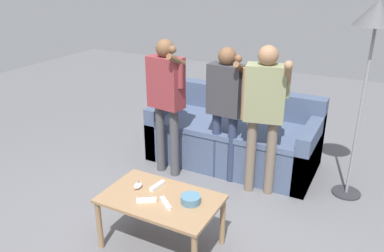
{
  "coord_description": "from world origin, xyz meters",
  "views": [
    {
      "loc": [
        1.47,
        -2.31,
        2.13
      ],
      "look_at": [
        0.03,
        0.44,
        0.85
      ],
      "focal_mm": 36.19,
      "sensor_mm": 36.0,
      "label": 1
    }
  ],
  "objects_px": {
    "game_remote_nunchuk": "(138,186)",
    "snack_bowl": "(191,199)",
    "floor_lamp": "(376,26)",
    "player_center": "(226,100)",
    "player_right": "(265,105)",
    "game_remote_wand_near": "(157,186)",
    "game_remote_wand_far": "(165,203)",
    "player_left": "(166,93)",
    "couch": "(234,137)",
    "game_remote_wand_spare": "(146,200)",
    "coffee_table": "(161,204)"
  },
  "relations": [
    {
      "from": "couch",
      "to": "game_remote_nunchuk",
      "type": "distance_m",
      "value": 1.67
    },
    {
      "from": "game_remote_wand_near",
      "to": "couch",
      "type": "bearing_deg",
      "value": 88.05
    },
    {
      "from": "snack_bowl",
      "to": "game_remote_wand_near",
      "type": "height_order",
      "value": "snack_bowl"
    },
    {
      "from": "game_remote_nunchuk",
      "to": "player_center",
      "type": "relative_size",
      "value": 0.06
    },
    {
      "from": "snack_bowl",
      "to": "player_left",
      "type": "distance_m",
      "value": 1.4
    },
    {
      "from": "floor_lamp",
      "to": "couch",
      "type": "bearing_deg",
      "value": 173.33
    },
    {
      "from": "couch",
      "to": "player_center",
      "type": "bearing_deg",
      "value": -82.83
    },
    {
      "from": "snack_bowl",
      "to": "player_center",
      "type": "relative_size",
      "value": 0.11
    },
    {
      "from": "player_right",
      "to": "game_remote_wand_near",
      "type": "bearing_deg",
      "value": -116.94
    },
    {
      "from": "couch",
      "to": "player_center",
      "type": "height_order",
      "value": "player_center"
    },
    {
      "from": "game_remote_nunchuk",
      "to": "floor_lamp",
      "type": "relative_size",
      "value": 0.05
    },
    {
      "from": "player_left",
      "to": "game_remote_wand_near",
      "type": "distance_m",
      "value": 1.17
    },
    {
      "from": "game_remote_wand_spare",
      "to": "coffee_table",
      "type": "bearing_deg",
      "value": 58.41
    },
    {
      "from": "player_right",
      "to": "player_center",
      "type": "bearing_deg",
      "value": 169.8
    },
    {
      "from": "game_remote_nunchuk",
      "to": "player_right",
      "type": "bearing_deg",
      "value": 59.48
    },
    {
      "from": "snack_bowl",
      "to": "player_right",
      "type": "relative_size",
      "value": 0.1
    },
    {
      "from": "game_remote_nunchuk",
      "to": "player_center",
      "type": "xyz_separation_m",
      "value": [
        0.24,
        1.21,
        0.41
      ]
    },
    {
      "from": "game_remote_nunchuk",
      "to": "game_remote_wand_near",
      "type": "bearing_deg",
      "value": 31.68
    },
    {
      "from": "coffee_table",
      "to": "game_remote_nunchuk",
      "type": "xyz_separation_m",
      "value": [
        -0.24,
        0.03,
        0.08
      ]
    },
    {
      "from": "snack_bowl",
      "to": "game_remote_wand_spare",
      "type": "distance_m",
      "value": 0.34
    },
    {
      "from": "player_right",
      "to": "game_remote_wand_spare",
      "type": "relative_size",
      "value": 10.08
    },
    {
      "from": "floor_lamp",
      "to": "player_center",
      "type": "height_order",
      "value": "floor_lamp"
    },
    {
      "from": "floor_lamp",
      "to": "game_remote_wand_far",
      "type": "distance_m",
      "value": 2.3
    },
    {
      "from": "coffee_table",
      "to": "player_left",
      "type": "relative_size",
      "value": 0.62
    },
    {
      "from": "coffee_table",
      "to": "player_left",
      "type": "distance_m",
      "value": 1.34
    },
    {
      "from": "game_remote_nunchuk",
      "to": "game_remote_wand_far",
      "type": "bearing_deg",
      "value": -17.6
    },
    {
      "from": "game_remote_wand_spare",
      "to": "game_remote_wand_near",
      "type": "bearing_deg",
      "value": 100.13
    },
    {
      "from": "player_left",
      "to": "game_remote_wand_far",
      "type": "distance_m",
      "value": 1.41
    },
    {
      "from": "snack_bowl",
      "to": "player_center",
      "type": "distance_m",
      "value": 1.29
    },
    {
      "from": "player_right",
      "to": "game_remote_wand_near",
      "type": "xyz_separation_m",
      "value": [
        -0.53,
        -1.05,
        -0.46
      ]
    },
    {
      "from": "game_remote_nunchuk",
      "to": "snack_bowl",
      "type": "bearing_deg",
      "value": 1.69
    },
    {
      "from": "couch",
      "to": "game_remote_wand_far",
      "type": "xyz_separation_m",
      "value": [
        0.14,
        -1.75,
        0.17
      ]
    },
    {
      "from": "player_left",
      "to": "player_right",
      "type": "distance_m",
      "value": 1.03
    },
    {
      "from": "couch",
      "to": "snack_bowl",
      "type": "relative_size",
      "value": 12.17
    },
    {
      "from": "game_remote_wand_near",
      "to": "game_remote_wand_spare",
      "type": "xyz_separation_m",
      "value": [
        0.04,
        -0.22,
        0.0
      ]
    },
    {
      "from": "coffee_table",
      "to": "game_remote_wand_near",
      "type": "height_order",
      "value": "game_remote_wand_near"
    },
    {
      "from": "game_remote_wand_far",
      "to": "game_remote_wand_spare",
      "type": "relative_size",
      "value": 1.01
    },
    {
      "from": "floor_lamp",
      "to": "player_center",
      "type": "xyz_separation_m",
      "value": [
        -1.23,
        -0.29,
        -0.77
      ]
    },
    {
      "from": "couch",
      "to": "game_remote_wand_near",
      "type": "relative_size",
      "value": 11.22
    },
    {
      "from": "player_right",
      "to": "floor_lamp",
      "type": "bearing_deg",
      "value": 24.48
    },
    {
      "from": "player_left",
      "to": "player_right",
      "type": "bearing_deg",
      "value": 4.95
    },
    {
      "from": "game_remote_wand_near",
      "to": "game_remote_wand_spare",
      "type": "distance_m",
      "value": 0.22
    },
    {
      "from": "game_remote_nunchuk",
      "to": "player_left",
      "type": "relative_size",
      "value": 0.06
    },
    {
      "from": "player_left",
      "to": "game_remote_nunchuk",
      "type": "bearing_deg",
      "value": -71.34
    },
    {
      "from": "floor_lamp",
      "to": "game_remote_wand_near",
      "type": "xyz_separation_m",
      "value": [
        -1.34,
        -1.42,
        -1.19
      ]
    },
    {
      "from": "player_right",
      "to": "player_left",
      "type": "bearing_deg",
      "value": -175.05
    },
    {
      "from": "coffee_table",
      "to": "snack_bowl",
      "type": "distance_m",
      "value": 0.26
    },
    {
      "from": "game_remote_nunchuk",
      "to": "game_remote_wand_spare",
      "type": "xyz_separation_m",
      "value": [
        0.17,
        -0.13,
        -0.01
      ]
    },
    {
      "from": "player_right",
      "to": "game_remote_wand_near",
      "type": "distance_m",
      "value": 1.27
    },
    {
      "from": "player_center",
      "to": "game_remote_wand_spare",
      "type": "height_order",
      "value": "player_center"
    }
  ]
}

